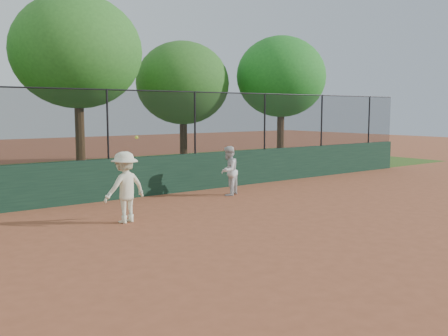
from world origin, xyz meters
TOP-DOWN VIEW (x-y plane):
  - ground at (0.00, 0.00)m, footprint 80.00×80.00m
  - back_wall at (0.00, 6.00)m, footprint 26.00×0.20m
  - grass_strip at (0.00, 12.00)m, footprint 36.00×12.00m
  - player_second at (2.77, 4.57)m, footprint 0.92×0.86m
  - player_main at (-1.42, 3.07)m, footprint 1.15×0.78m
  - fence_assembly at (-0.03, 6.00)m, footprint 26.00×0.06m
  - tree_2 at (0.83, 11.63)m, footprint 5.07×4.61m
  - tree_3 at (6.26, 12.61)m, footprint 4.48×4.07m
  - tree_4 at (10.86, 10.81)m, footprint 4.60×4.18m

SIDE VIEW (x-z plane):
  - ground at x=0.00m, z-range 0.00..0.00m
  - grass_strip at x=0.00m, z-range 0.00..0.01m
  - back_wall at x=0.00m, z-range 0.00..1.20m
  - player_second at x=2.77m, z-range 0.00..1.51m
  - player_main at x=-1.42m, z-range -0.18..1.84m
  - fence_assembly at x=-0.03m, z-range 1.24..3.24m
  - tree_3 at x=6.26m, z-range 0.95..6.76m
  - tree_4 at x=10.86m, z-range 1.12..7.35m
  - tree_2 at x=0.83m, z-range 1.32..8.35m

